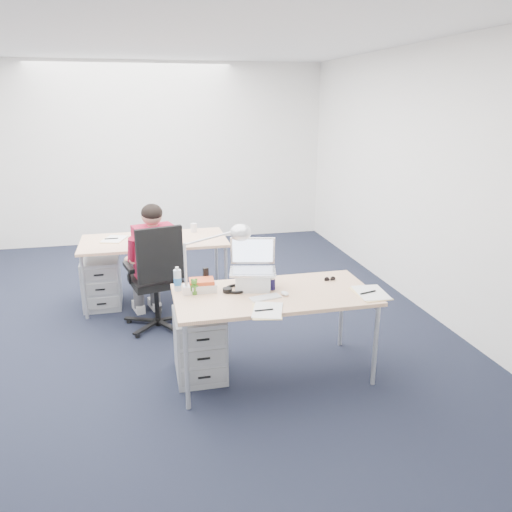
# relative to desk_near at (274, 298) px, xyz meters

# --- Properties ---
(floor) EXTENTS (7.00, 7.00, 0.00)m
(floor) POSITION_rel_desk_near_xyz_m (-1.03, 1.01, -0.68)
(floor) COLOR black
(floor) RESTS_ON ground
(room) EXTENTS (6.02, 7.02, 2.80)m
(room) POSITION_rel_desk_near_xyz_m (-1.03, 1.01, 1.03)
(room) COLOR white
(room) RESTS_ON ground
(desk_near) EXTENTS (1.60, 0.80, 0.73)m
(desk_near) POSITION_rel_desk_near_xyz_m (0.00, 0.00, 0.00)
(desk_near) COLOR #DEA880
(desk_near) RESTS_ON ground
(desk_far) EXTENTS (1.60, 0.80, 0.73)m
(desk_far) POSITION_rel_desk_near_xyz_m (-0.89, 1.87, 0.00)
(desk_far) COLOR #DEA880
(desk_far) RESTS_ON ground
(office_chair) EXTENTS (0.83, 0.83, 1.09)m
(office_chair) POSITION_rel_desk_near_xyz_m (-0.90, 1.15, -0.38)
(office_chair) COLOR black
(office_chair) RESTS_ON ground
(seated_person) EXTENTS (0.48, 0.72, 1.26)m
(seated_person) POSITION_rel_desk_near_xyz_m (-0.94, 1.32, -0.04)
(seated_person) COLOR #A31734
(seated_person) RESTS_ON ground
(drawer_pedestal_near) EXTENTS (0.40, 0.50, 0.55)m
(drawer_pedestal_near) POSITION_rel_desk_near_xyz_m (-0.60, 0.12, -0.41)
(drawer_pedestal_near) COLOR #ACAFB1
(drawer_pedestal_near) RESTS_ON ground
(drawer_pedestal_far) EXTENTS (0.40, 0.50, 0.55)m
(drawer_pedestal_far) POSITION_rel_desk_near_xyz_m (-1.49, 1.86, -0.41)
(drawer_pedestal_far) COLOR #ACAFB1
(drawer_pedestal_far) RESTS_ON ground
(silver_laptop) EXTENTS (0.43, 0.37, 0.39)m
(silver_laptop) POSITION_rel_desk_near_xyz_m (-0.14, 0.15, 0.24)
(silver_laptop) COLOR silver
(silver_laptop) RESTS_ON desk_near
(wireless_keyboard) EXTENTS (0.26, 0.15, 0.01)m
(wireless_keyboard) POSITION_rel_desk_near_xyz_m (-0.09, -0.09, 0.05)
(wireless_keyboard) COLOR white
(wireless_keyboard) RESTS_ON desk_near
(computer_mouse) EXTENTS (0.07, 0.10, 0.03)m
(computer_mouse) POSITION_rel_desk_near_xyz_m (0.07, -0.07, 0.06)
(computer_mouse) COLOR white
(computer_mouse) RESTS_ON desk_near
(headphones) EXTENTS (0.29, 0.26, 0.04)m
(headphones) POSITION_rel_desk_near_xyz_m (-0.28, 0.12, 0.07)
(headphones) COLOR black
(headphones) RESTS_ON desk_near
(can_koozie) EXTENTS (0.07, 0.07, 0.10)m
(can_koozie) POSITION_rel_desk_near_xyz_m (0.00, 0.09, 0.10)
(can_koozie) COLOR #17123B
(can_koozie) RESTS_ON desk_near
(water_bottle) EXTENTS (0.08, 0.08, 0.20)m
(water_bottle) POSITION_rel_desk_near_xyz_m (-0.75, 0.23, 0.15)
(water_bottle) COLOR silver
(water_bottle) RESTS_ON desk_near
(bear_figurine) EXTENTS (0.07, 0.06, 0.13)m
(bear_figurine) POSITION_rel_desk_near_xyz_m (-0.63, 0.12, 0.11)
(bear_figurine) COLOR #27671B
(bear_figurine) RESTS_ON desk_near
(book_stack) EXTENTS (0.22, 0.17, 0.10)m
(book_stack) POSITION_rel_desk_near_xyz_m (-0.55, 0.18, 0.09)
(book_stack) COLOR silver
(book_stack) RESTS_ON desk_near
(cordless_phone) EXTENTS (0.05, 0.04, 0.16)m
(cordless_phone) POSITION_rel_desk_near_xyz_m (-0.51, 0.28, 0.13)
(cordless_phone) COLOR black
(cordless_phone) RESTS_ON desk_near
(papers_left) EXTENTS (0.29, 0.35, 0.01)m
(papers_left) POSITION_rel_desk_near_xyz_m (-0.15, -0.35, 0.05)
(papers_left) COLOR #F0CF8B
(papers_left) RESTS_ON desk_near
(papers_right) EXTENTS (0.24, 0.33, 0.01)m
(papers_right) POSITION_rel_desk_near_xyz_m (0.75, -0.20, 0.05)
(papers_right) COLOR #F0CF8B
(papers_right) RESTS_ON desk_near
(sunglasses) EXTENTS (0.11, 0.05, 0.02)m
(sunglasses) POSITION_rel_desk_near_xyz_m (0.55, 0.17, 0.06)
(sunglasses) COLOR black
(sunglasses) RESTS_ON desk_near
(desk_lamp) EXTENTS (0.51, 0.21, 0.57)m
(desk_lamp) POSITION_rel_desk_near_xyz_m (-0.52, 0.14, 0.33)
(desk_lamp) COLOR silver
(desk_lamp) RESTS_ON desk_near
(dark_laptop) EXTENTS (0.41, 0.40, 0.24)m
(dark_laptop) POSITION_rel_desk_near_xyz_m (-0.87, 1.60, 0.17)
(dark_laptop) COLOR black
(dark_laptop) RESTS_ON desk_far
(far_cup) EXTENTS (0.08, 0.08, 0.10)m
(far_cup) POSITION_rel_desk_near_xyz_m (-0.41, 2.10, 0.10)
(far_cup) COLOR white
(far_cup) RESTS_ON desk_far
(far_papers) EXTENTS (0.30, 0.36, 0.01)m
(far_papers) POSITION_rel_desk_near_xyz_m (-1.33, 1.96, 0.05)
(far_papers) COLOR white
(far_papers) RESTS_ON desk_far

